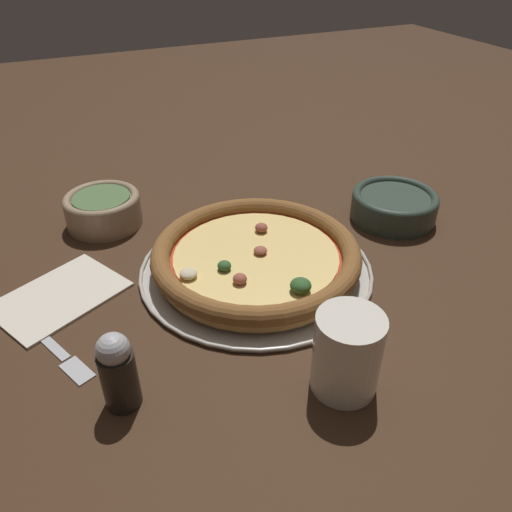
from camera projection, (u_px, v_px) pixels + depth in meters
The scene contains 9 objects.
ground_plane at pixel (256, 271), 0.74m from camera, with size 3.00×3.00×0.00m, color #3D2616.
pizza_tray at pixel (256, 269), 0.74m from camera, with size 0.34×0.34×0.01m.
pizza at pixel (256, 256), 0.73m from camera, with size 0.31×0.31×0.04m.
bowl_near at pixel (394, 205), 0.86m from camera, with size 0.15×0.15×0.05m.
bowl_far at pixel (103, 208), 0.84m from camera, with size 0.13×0.13×0.05m.
drinking_cup at pixel (347, 353), 0.54m from camera, with size 0.07×0.07×0.10m.
napkin at pixel (59, 295), 0.69m from camera, with size 0.20×0.18×0.01m.
fork at pixel (49, 344), 0.61m from camera, with size 0.09×0.19×0.00m.
pepper_shaker at pixel (118, 371), 0.52m from camera, with size 0.04×0.04×0.10m.
Camera 1 is at (0.25, 0.54, 0.44)m, focal length 35.00 mm.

